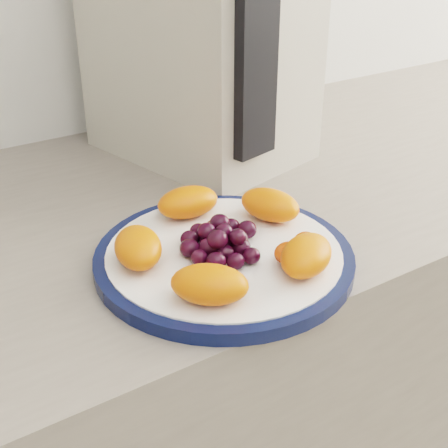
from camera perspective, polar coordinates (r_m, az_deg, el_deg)
counter at (r=1.11m, az=-4.00°, el=-18.98°), size 3.50×0.60×0.90m
plate_rim at (r=0.68m, az=0.00°, el=-3.12°), size 0.28×0.28×0.01m
plate_face at (r=0.68m, az=0.00°, el=-3.05°), size 0.26×0.26×0.02m
appliance_body at (r=0.94m, az=-2.35°, el=17.51°), size 0.28×0.34×0.38m
appliance_panel at (r=0.79m, az=2.89°, el=15.85°), size 0.07×0.04×0.28m
fruit_plate at (r=0.67m, az=0.23°, el=-1.27°), size 0.25×0.24×0.04m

